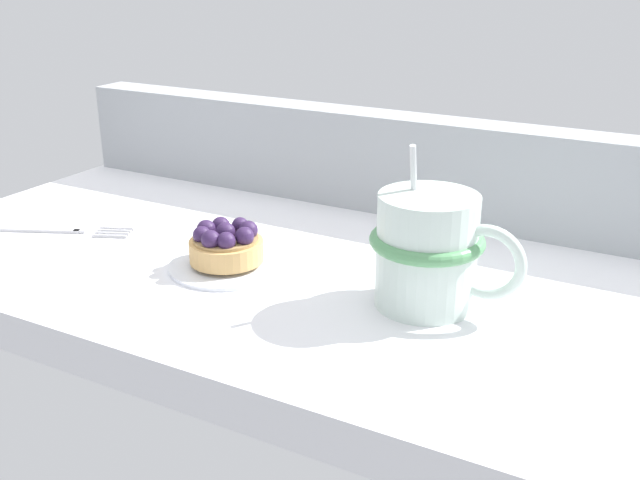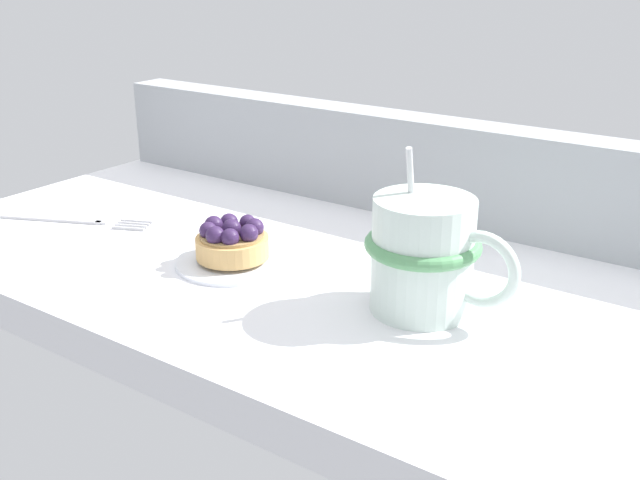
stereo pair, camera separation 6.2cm
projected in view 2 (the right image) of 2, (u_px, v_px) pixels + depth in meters
The scene contains 6 objects.
ground_plane at pixel (301, 277), 69.33cm from camera, with size 78.53×40.47×3.63cm, color white.
window_rail_back at pixel (397, 163), 80.42cm from camera, with size 76.96×4.73×10.58cm, color #9EA3A8.
dessert_plate at pixel (233, 260), 67.67cm from camera, with size 10.54×10.54×0.73cm.
raspberry_tart at pixel (232, 240), 66.94cm from camera, with size 6.67×6.67×3.59cm.
coffee_mug at pixel (425, 254), 57.37cm from camera, with size 12.51×9.12×13.10cm.
dessert_fork at pixel (76, 220), 77.97cm from camera, with size 15.91×8.27×0.60cm.
Camera 2 is at (37.56, -50.97, 26.72)cm, focal length 41.50 mm.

